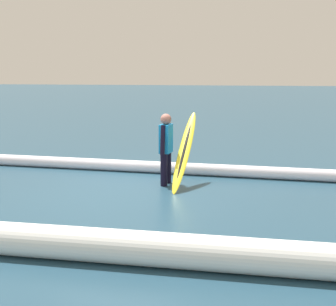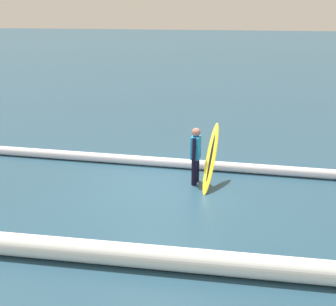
{
  "view_description": "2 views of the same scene",
  "coord_description": "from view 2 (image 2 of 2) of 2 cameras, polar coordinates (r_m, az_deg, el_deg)",
  "views": [
    {
      "loc": [
        -2.58,
        8.98,
        2.3
      ],
      "look_at": [
        -0.98,
        0.28,
        0.81
      ],
      "focal_mm": 52.51,
      "sensor_mm": 36.0,
      "label": 1
    },
    {
      "loc": [
        -1.89,
        10.75,
        4.44
      ],
      "look_at": [
        -0.2,
        0.23,
        1.04
      ],
      "focal_mm": 51.28,
      "sensor_mm": 36.0,
      "label": 2
    }
  ],
  "objects": [
    {
      "name": "ground_plane",
      "position": [
        11.79,
        -0.8,
        -4.46
      ],
      "size": [
        133.47,
        133.47,
        0.0
      ],
      "primitive_type": "plane",
      "color": "navy"
    },
    {
      "name": "surfer",
      "position": [
        12.01,
        3.32,
        0.03
      ],
      "size": [
        0.24,
        0.59,
        1.45
      ],
      "rotation": [
        0.0,
        0.0,
        1.46
      ],
      "color": "black",
      "rests_on": "ground_plane"
    },
    {
      "name": "surfboard",
      "position": [
        11.97,
        5.12,
        -0.55
      ],
      "size": [
        0.42,
        1.57,
        1.45
      ],
      "color": "yellow",
      "rests_on": "ground_plane"
    },
    {
      "name": "wave_crest_foreground",
      "position": [
        13.13,
        6.93,
        -1.63
      ],
      "size": [
        21.58,
        1.61,
        0.26
      ],
      "primitive_type": "cylinder",
      "rotation": [
        0.0,
        1.57,
        -0.06
      ],
      "color": "white",
      "rests_on": "ground_plane"
    },
    {
      "name": "wave_crest_midground",
      "position": [
        9.24,
        -17.07,
        -10.42
      ],
      "size": [
        18.26,
        0.7,
        0.42
      ],
      "primitive_type": "cylinder",
      "rotation": [
        0.0,
        1.57,
        -0.02
      ],
      "color": "white",
      "rests_on": "ground_plane"
    }
  ]
}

